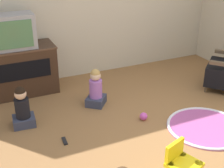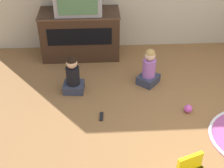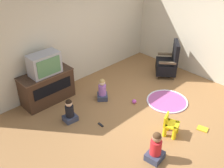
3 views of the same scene
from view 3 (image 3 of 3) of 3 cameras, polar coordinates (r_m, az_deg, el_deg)
name	(u,v)px [view 3 (image 3 of 3)]	position (r m, az deg, el deg)	size (l,w,h in m)	color
ground_plane	(154,115)	(5.94, 9.19, -6.58)	(30.00, 30.00, 0.00)	olive
wall_back	(73,34)	(6.66, -8.59, 10.79)	(5.41, 0.12, 2.61)	beige
tv_cabinet	(47,87)	(6.29, -13.97, -0.57)	(1.22, 0.54, 0.74)	#382316
television	(44,64)	(5.96, -14.50, 4.22)	(0.69, 0.38, 0.50)	#939399
black_armchair	(168,63)	(7.36, 12.13, 4.48)	(0.82, 0.81, 0.98)	brown
yellow_kid_chair	(170,126)	(5.38, 12.60, -8.97)	(0.36, 0.35, 0.45)	yellow
play_mat	(167,101)	(6.41, 11.91, -3.64)	(0.99, 0.99, 0.04)	#A54C8C
child_watching_left	(102,90)	(6.24, -2.13, -1.40)	(0.37, 0.37, 0.55)	#33384C
child_watching_center	(156,148)	(4.79, 9.48, -13.58)	(0.34, 0.31, 0.61)	#33384C
child_watching_right	(70,112)	(5.63, -9.21, -5.97)	(0.30, 0.26, 0.54)	#33384C
toy_ball	(134,101)	(6.20, 4.86, -3.79)	(0.10, 0.10, 0.10)	#CC4CB2
book	(203,129)	(5.79, 19.11, -9.20)	(0.21, 0.25, 0.02)	gold
remote_control	(101,125)	(5.59, -2.48, -8.85)	(0.05, 0.15, 0.02)	black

